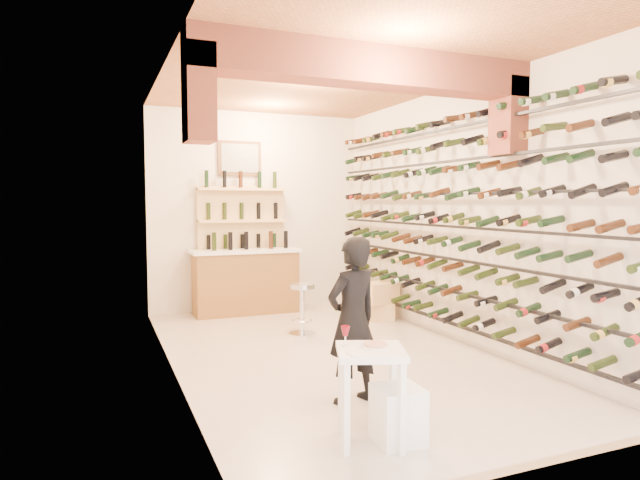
# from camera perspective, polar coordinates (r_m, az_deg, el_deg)

# --- Properties ---
(ground) EXTENTS (6.00, 6.00, 0.00)m
(ground) POSITION_cam_1_polar(r_m,az_deg,el_deg) (6.42, 1.04, -11.83)
(ground) COLOR beige
(ground) RESTS_ON ground
(room_shell) EXTENTS (3.52, 6.02, 3.21)m
(room_shell) POSITION_cam_1_polar(r_m,az_deg,el_deg) (5.96, 2.07, 8.81)
(room_shell) COLOR beige
(room_shell) RESTS_ON ground
(wine_rack) EXTENTS (0.32, 5.70, 2.56)m
(wine_rack) POSITION_cam_1_polar(r_m,az_deg,el_deg) (6.93, 12.77, 2.22)
(wine_rack) COLOR black
(wine_rack) RESTS_ON ground
(back_counter) EXTENTS (1.70, 0.62, 1.29)m
(back_counter) POSITION_cam_1_polar(r_m,az_deg,el_deg) (8.68, -7.76, -4.11)
(back_counter) COLOR olive
(back_counter) RESTS_ON ground
(back_shelving) EXTENTS (1.40, 0.31, 2.73)m
(back_shelving) POSITION_cam_1_polar(r_m,az_deg,el_deg) (8.84, -8.19, 0.18)
(back_shelving) COLOR #DAB77A
(back_shelving) RESTS_ON ground
(tasting_table) EXTENTS (0.62, 0.62, 0.84)m
(tasting_table) POSITION_cam_1_polar(r_m,az_deg,el_deg) (4.06, 5.28, -12.93)
(tasting_table) COLOR white
(tasting_table) RESTS_ON ground
(white_stool) EXTENTS (0.35, 0.35, 0.41)m
(white_stool) POSITION_cam_1_polar(r_m,az_deg,el_deg) (4.21, 8.15, -17.61)
(white_stool) COLOR white
(white_stool) RESTS_ON ground
(person) EXTENTS (0.61, 0.48, 1.45)m
(person) POSITION_cam_1_polar(r_m,az_deg,el_deg) (4.79, 3.44, -8.36)
(person) COLOR black
(person) RESTS_ON ground
(chrome_barstool) EXTENTS (0.35, 0.35, 0.68)m
(chrome_barstool) POSITION_cam_1_polar(r_m,az_deg,el_deg) (7.22, -1.90, -6.83)
(chrome_barstool) COLOR silver
(chrome_barstool) RESTS_ON ground
(crate_lower) EXTENTS (0.50, 0.42, 0.26)m
(crate_lower) POSITION_cam_1_polar(r_m,az_deg,el_deg) (8.22, 6.16, -7.41)
(crate_lower) COLOR #DFB67A
(crate_lower) RESTS_ON ground
(crate_upper) EXTENTS (0.58, 0.45, 0.30)m
(crate_upper) POSITION_cam_1_polar(r_m,az_deg,el_deg) (8.17, 6.17, -5.47)
(crate_upper) COLOR #DFB67A
(crate_upper) RESTS_ON crate_lower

